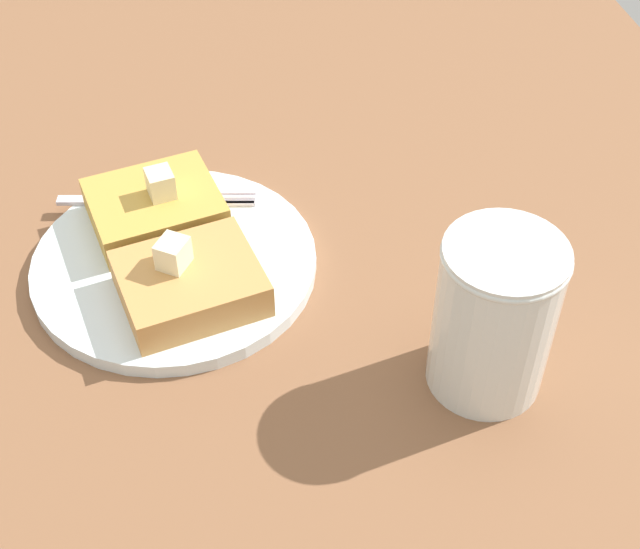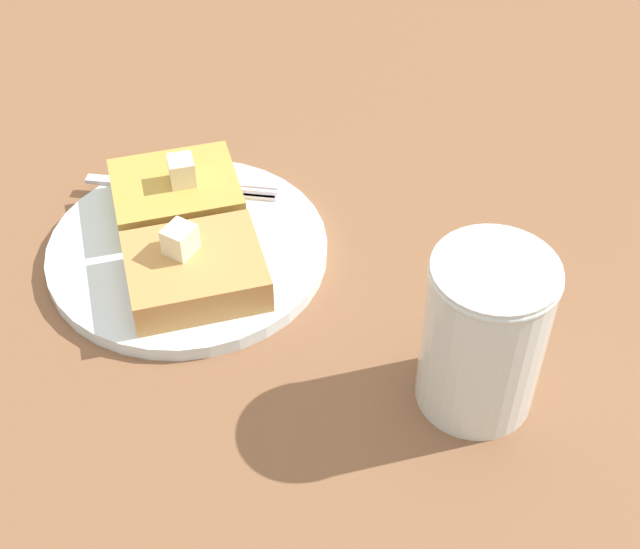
# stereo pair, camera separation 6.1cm
# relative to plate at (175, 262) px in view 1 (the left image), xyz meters

# --- Properties ---
(table_surface) EXTENTS (1.07, 1.07, 0.03)m
(table_surface) POSITION_rel_plate_xyz_m (-0.05, -0.02, -0.02)
(table_surface) COLOR brown
(table_surface) RESTS_ON ground
(plate) EXTENTS (0.22, 0.22, 0.01)m
(plate) POSITION_rel_plate_xyz_m (0.00, 0.00, 0.00)
(plate) COLOR white
(plate) RESTS_ON table_surface
(toast_slice_left) EXTENTS (0.10, 0.11, 0.03)m
(toast_slice_left) POSITION_rel_plate_xyz_m (-0.04, -0.01, 0.02)
(toast_slice_left) COLOR gold
(toast_slice_left) RESTS_ON plate
(toast_slice_middle) EXTENTS (0.10, 0.11, 0.03)m
(toast_slice_middle) POSITION_rel_plate_xyz_m (0.04, 0.01, 0.02)
(toast_slice_middle) COLOR tan
(toast_slice_middle) RESTS_ON plate
(butter_pat_primary) EXTENTS (0.02, 0.02, 0.02)m
(butter_pat_primary) POSITION_rel_plate_xyz_m (-0.04, -0.00, 0.04)
(butter_pat_primary) COLOR beige
(butter_pat_primary) RESTS_ON toast_slice_left
(butter_pat_secondary) EXTENTS (0.03, 0.03, 0.02)m
(butter_pat_secondary) POSITION_rel_plate_xyz_m (0.04, 0.00, 0.04)
(butter_pat_secondary) COLOR #F9F0C3
(butter_pat_secondary) RESTS_ON toast_slice_middle
(fork) EXTENTS (0.04, 0.16, 0.00)m
(fork) POSITION_rel_plate_xyz_m (-0.07, 0.00, 0.01)
(fork) COLOR silver
(fork) RESTS_ON plate
(syrup_jar) EXTENTS (0.08, 0.08, 0.12)m
(syrup_jar) POSITION_rel_plate_xyz_m (0.15, 0.20, 0.05)
(syrup_jar) COLOR #5A2711
(syrup_jar) RESTS_ON table_surface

